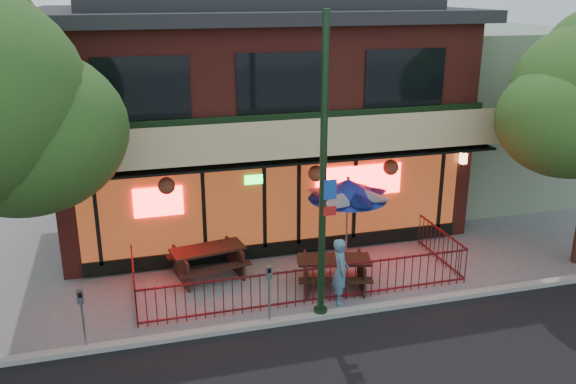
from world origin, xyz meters
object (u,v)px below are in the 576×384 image
Objects in this scene: picnic_table_left at (208,258)px; picnic_table_right at (334,268)px; pedestrian at (340,271)px; street_light at (323,190)px; parking_meter_near at (269,286)px; patio_umbrella at (348,189)px; parking_meter_far at (82,310)px.

picnic_table_left is 3.38m from picnic_table_right.
picnic_table_left is 3.72m from pedestrian.
street_light reaches higher than pedestrian.
picnic_table_left is at bearing 108.61° from parking_meter_near.
picnic_table_left is 0.87× the size of patio_umbrella.
picnic_table_left is at bearing 154.21° from picnic_table_right.
street_light is 3.24× the size of picnic_table_left.
picnic_table_right is 2.35m from patio_umbrella.
parking_meter_far is (-4.04, 0.08, -0.05)m from parking_meter_near.
parking_meter_far is (-7.01, -2.80, -1.17)m from patio_umbrella.
picnic_table_left is (-2.24, 2.80, -2.61)m from street_light.
pedestrian is (-0.14, -0.83, 0.32)m from picnic_table_right.
parking_meter_near is at bearing -1.13° from parking_meter_far.
parking_meter_near is at bearing -135.84° from patio_umbrella.
parking_meter_near reaches higher than picnic_table_left.
parking_meter_near is 1.06× the size of parking_meter_far.
parking_meter_near is at bearing -71.39° from picnic_table_left.
street_light is at bearing 3.48° from parking_meter_near.
street_light is 4.14× the size of pedestrian.
street_light is at bearing 140.07° from pedestrian.
picnic_table_left is at bearing 64.45° from pedestrian.
parking_meter_near reaches higher than parking_meter_far.
picnic_table_right is 2.55m from parking_meter_near.
parking_meter_near is 4.04m from parking_meter_far.
parking_meter_far reaches higher than picnic_table_right.
street_light reaches higher than picnic_table_left.
picnic_table_right is at bearing 12.30° from parking_meter_far.
patio_umbrella reaches higher than parking_meter_far.
patio_umbrella is (3.94, 0.00, 1.58)m from picnic_table_left.
pedestrian is 2.03m from parking_meter_near.
picnic_table_left is at bearing 42.38° from parking_meter_far.
picnic_table_left is 4.24m from patio_umbrella.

